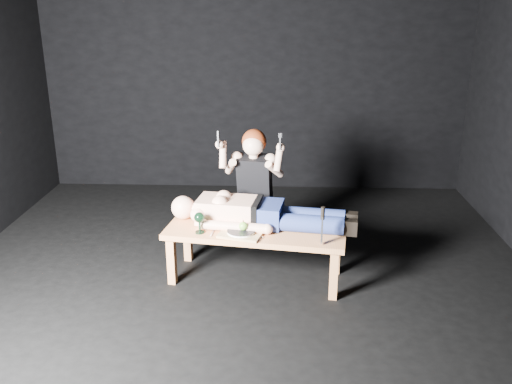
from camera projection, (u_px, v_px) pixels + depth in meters
ground at (242, 283)px, 4.54m from camera, size 5.00×5.00×0.00m
back_wall at (255, 65)px, 6.40m from camera, size 5.00×0.00×5.00m
table at (256, 254)px, 4.55m from camera, size 1.53×0.75×0.45m
lying_man at (263, 210)px, 4.51m from camera, size 1.47×0.63×0.26m
kneeling_woman at (256, 188)px, 4.97m from camera, size 0.74×0.81×1.20m
serving_tray at (241, 234)px, 4.35m from camera, size 0.38×0.32×0.02m
plate at (241, 232)px, 4.34m from camera, size 0.27×0.27×0.02m
apple at (243, 226)px, 4.34m from camera, size 0.07×0.07×0.07m
goblet at (200, 223)px, 4.37m from camera, size 0.10×0.10×0.18m
fork_flat at (213, 232)px, 4.39m from camera, size 0.03×0.16×0.01m
knife_flat at (257, 236)px, 4.32m from camera, size 0.04×0.16×0.01m
spoon_flat at (259, 234)px, 4.36m from camera, size 0.09×0.14×0.01m
carving_knife at (322, 226)px, 4.13m from camera, size 0.05×0.05×0.31m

